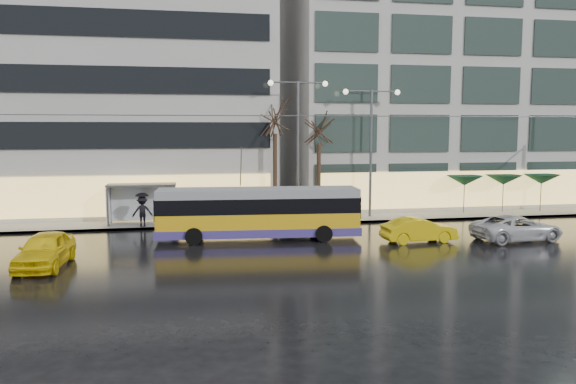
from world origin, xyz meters
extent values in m
plane|color=black|center=(0.00, 0.00, 0.00)|extent=(140.00, 140.00, 0.00)
cube|color=gray|center=(2.00, 14.00, 0.07)|extent=(80.00, 10.00, 0.15)
cube|color=slate|center=(2.00, 9.05, 0.07)|extent=(80.00, 0.10, 0.15)
cube|color=#AAA7A2|center=(-16.00, 19.00, 11.15)|extent=(34.00, 14.00, 22.00)
cube|color=#AAA7A2|center=(19.00, 19.00, 12.65)|extent=(32.00, 14.00, 25.00)
cube|color=gold|center=(-1.41, 4.92, 0.96)|extent=(11.06, 3.07, 1.36)
cube|color=#413483|center=(-1.41, 4.92, 0.50)|extent=(11.10, 3.11, 0.45)
cube|color=black|center=(-1.41, 4.92, 1.96)|extent=(11.08, 3.09, 0.82)
cube|color=gray|center=(-1.41, 4.92, 2.59)|extent=(11.06, 3.07, 0.45)
cube|color=black|center=(4.06, 4.51, 1.82)|extent=(0.21, 2.09, 1.18)
cube|color=black|center=(-6.88, 5.32, 1.82)|extent=(0.21, 2.09, 1.18)
cylinder|color=black|center=(2.12, 5.80, 0.45)|extent=(0.93, 0.38, 0.91)
cylinder|color=black|center=(1.95, 3.53, 0.45)|extent=(0.93, 0.38, 0.91)
cylinder|color=black|center=(-4.78, 6.31, 0.45)|extent=(0.93, 0.38, 0.91)
cylinder|color=black|center=(-4.94, 4.04, 0.45)|extent=(0.93, 0.38, 0.91)
cylinder|color=#595B60|center=(-2.26, 5.85, 3.91)|extent=(0.30, 3.38, 2.39)
cylinder|color=#595B60|center=(-2.22, 6.30, 3.91)|extent=(0.30, 3.38, 2.39)
cylinder|color=#595B60|center=(1.00, 5.75, 6.80)|extent=(42.00, 0.04, 0.04)
cylinder|color=#595B60|center=(1.00, 6.25, 6.80)|extent=(42.00, 0.04, 0.04)
cube|color=#595B60|center=(-8.00, 10.50, 2.60)|extent=(4.20, 1.60, 0.12)
cube|color=silver|center=(-8.00, 11.20, 1.35)|extent=(4.00, 0.05, 2.20)
cube|color=white|center=(-10.05, 10.50, 1.35)|extent=(0.10, 1.40, 2.20)
cylinder|color=#595B60|center=(-10.00, 9.80, 1.35)|extent=(0.10, 0.10, 2.40)
cylinder|color=#595B60|center=(-10.00, 11.20, 1.35)|extent=(0.10, 0.10, 2.40)
cylinder|color=#595B60|center=(-6.00, 9.80, 1.35)|extent=(0.10, 0.10, 2.40)
cylinder|color=#595B60|center=(-6.00, 11.20, 1.35)|extent=(0.10, 0.10, 2.40)
cylinder|color=#595B60|center=(2.00, 10.80, 4.65)|extent=(0.18, 0.18, 9.00)
cylinder|color=#595B60|center=(1.10, 10.80, 9.05)|extent=(1.80, 0.10, 0.10)
cylinder|color=#595B60|center=(2.90, 10.80, 9.05)|extent=(1.80, 0.10, 0.10)
sphere|color=#FFF2CC|center=(0.20, 10.80, 9.00)|extent=(0.36, 0.36, 0.36)
sphere|color=#FFF2CC|center=(3.80, 10.80, 9.00)|extent=(0.36, 0.36, 0.36)
cylinder|color=#595B60|center=(7.00, 10.80, 4.40)|extent=(0.18, 0.18, 8.50)
cylinder|color=#595B60|center=(6.10, 10.80, 8.55)|extent=(1.80, 0.10, 0.10)
cylinder|color=#595B60|center=(7.90, 10.80, 8.55)|extent=(1.80, 0.10, 0.10)
sphere|color=#FFF2CC|center=(5.20, 10.80, 8.50)|extent=(0.36, 0.36, 0.36)
sphere|color=#FFF2CC|center=(8.80, 10.80, 8.50)|extent=(0.36, 0.36, 0.36)
cylinder|color=black|center=(0.50, 11.00, 2.95)|extent=(0.28, 0.28, 5.60)
cylinder|color=black|center=(3.50, 11.20, 2.60)|extent=(0.28, 0.28, 4.90)
cylinder|color=#595B60|center=(14.00, 11.00, 1.25)|extent=(0.06, 0.06, 2.20)
cone|color=#103B24|center=(14.00, 11.00, 2.45)|extent=(2.50, 2.50, 0.70)
cylinder|color=#595B60|center=(17.00, 11.00, 1.25)|extent=(0.06, 0.06, 2.20)
cone|color=#103B24|center=(17.00, 11.00, 2.45)|extent=(2.50, 2.50, 0.70)
cylinder|color=#595B60|center=(20.00, 11.00, 1.25)|extent=(0.06, 0.06, 2.20)
cone|color=#103B24|center=(20.00, 11.00, 2.45)|extent=(2.50, 2.50, 0.70)
imported|color=yellow|center=(-11.45, 0.37, 0.78)|extent=(2.11, 4.66, 1.55)
imported|color=#DCBB0B|center=(7.00, 2.65, 0.66)|extent=(4.10, 1.62, 1.33)
imported|color=silver|center=(12.43, 2.04, 0.69)|extent=(5.16, 2.74, 1.38)
imported|color=black|center=(-6.00, 11.11, 0.91)|extent=(0.58, 0.41, 1.51)
imported|color=#EB4EAF|center=(-6.00, 11.11, 1.90)|extent=(1.04, 1.05, 0.88)
imported|color=black|center=(-4.75, 10.80, 0.90)|extent=(0.91, 0.84, 1.50)
imported|color=black|center=(-7.92, 9.40, 1.08)|extent=(1.26, 0.81, 1.86)
imported|color=black|center=(-7.92, 9.40, 1.90)|extent=(0.90, 0.90, 0.72)
camera|label=1|loc=(-5.33, -25.33, 6.07)|focal=35.00mm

